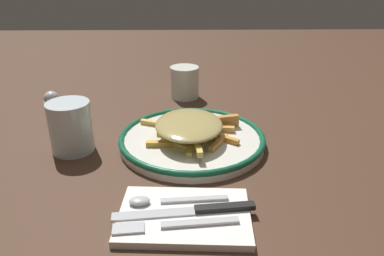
% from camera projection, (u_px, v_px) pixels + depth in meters
% --- Properties ---
extents(ground_plane, '(2.60, 2.60, 0.00)m').
position_uv_depth(ground_plane, '(192.00, 144.00, 0.77)').
color(ground_plane, '#482F20').
extents(plate, '(0.30, 0.30, 0.02)m').
position_uv_depth(plate, '(192.00, 139.00, 0.76)').
color(plate, silver).
rests_on(plate, ground_plane).
extents(fries_heap, '(0.22, 0.21, 0.04)m').
position_uv_depth(fries_heap, '(190.00, 127.00, 0.74)').
color(fries_heap, '#E4A254').
rests_on(fries_heap, plate).
extents(napkin, '(0.14, 0.20, 0.01)m').
position_uv_depth(napkin, '(184.00, 216.00, 0.55)').
color(napkin, white).
rests_on(napkin, ground_plane).
extents(fork, '(0.03, 0.18, 0.01)m').
position_uv_depth(fork, '(176.00, 225.00, 0.52)').
color(fork, silver).
rests_on(fork, napkin).
extents(knife, '(0.04, 0.21, 0.01)m').
position_uv_depth(knife, '(197.00, 210.00, 0.54)').
color(knife, black).
rests_on(knife, napkin).
extents(spoon, '(0.03, 0.15, 0.01)m').
position_uv_depth(spoon, '(161.00, 200.00, 0.57)').
color(spoon, silver).
rests_on(spoon, napkin).
extents(water_glass, '(0.08, 0.08, 0.10)m').
position_uv_depth(water_glass, '(71.00, 127.00, 0.72)').
color(water_glass, silver).
rests_on(water_glass, ground_plane).
extents(coffee_mug, '(0.10, 0.08, 0.08)m').
position_uv_depth(coffee_mug, '(185.00, 82.00, 1.00)').
color(coffee_mug, silver).
rests_on(coffee_mug, ground_plane).
extents(salt_shaker, '(0.03, 0.03, 0.08)m').
position_uv_depth(salt_shaker, '(53.00, 108.00, 0.84)').
color(salt_shaker, silver).
rests_on(salt_shaker, ground_plane).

